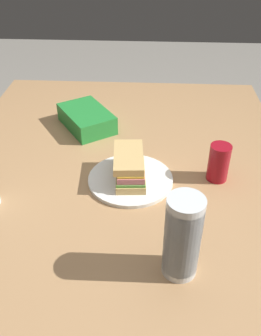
{
  "coord_description": "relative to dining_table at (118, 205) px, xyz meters",
  "views": [
    {
      "loc": [
        -0.9,
        -0.09,
        1.5
      ],
      "look_at": [
        0.03,
        -0.04,
        0.83
      ],
      "focal_mm": 39.74,
      "sensor_mm": 36.0,
      "label": 1
    }
  ],
  "objects": [
    {
      "name": "soda_can_red",
      "position": [
        0.05,
        -0.31,
        0.14
      ],
      "size": [
        0.07,
        0.07,
        0.12
      ],
      "primitive_type": "cylinder",
      "color": "maroon",
      "rests_on": "dining_table"
    },
    {
      "name": "sandwich",
      "position": [
        0.03,
        -0.04,
        0.14
      ],
      "size": [
        0.19,
        0.11,
        0.08
      ],
      "color": "#DBB26B",
      "rests_on": "paper_plate"
    },
    {
      "name": "paper_plate",
      "position": [
        0.03,
        -0.04,
        0.09
      ],
      "size": [
        0.27,
        0.27,
        0.01
      ],
      "primitive_type": "cylinder",
      "color": "white",
      "rests_on": "dining_table"
    },
    {
      "name": "plastic_cup_stack",
      "position": [
        -0.32,
        -0.18,
        0.19
      ],
      "size": [
        0.08,
        0.08,
        0.22
      ],
      "color": "silver",
      "rests_on": "dining_table"
    },
    {
      "name": "chip_bag",
      "position": [
        0.36,
        0.15,
        0.12
      ],
      "size": [
        0.27,
        0.25,
        0.07
      ],
      "primitive_type": "cube",
      "rotation": [
        0.0,
        0.0,
        0.59
      ],
      "color": "#268C38",
      "rests_on": "dining_table"
    },
    {
      "name": "dining_table",
      "position": [
        0.0,
        0.0,
        0.0
      ],
      "size": [
        1.61,
        1.16,
        0.78
      ],
      "color": "tan",
      "rests_on": "ground_plane"
    },
    {
      "name": "ground_plane",
      "position": [
        0.0,
        0.0,
        -0.7
      ],
      "size": [
        8.0,
        8.0,
        0.0
      ],
      "primitive_type": "plane",
      "color": "gray"
    }
  ]
}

